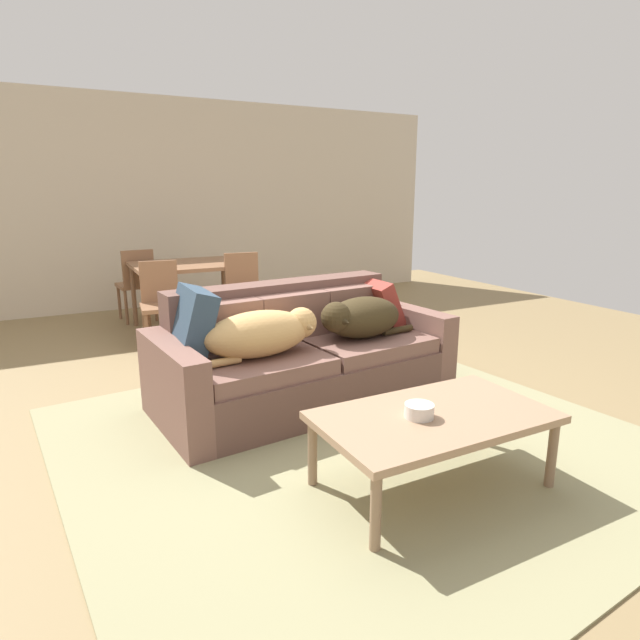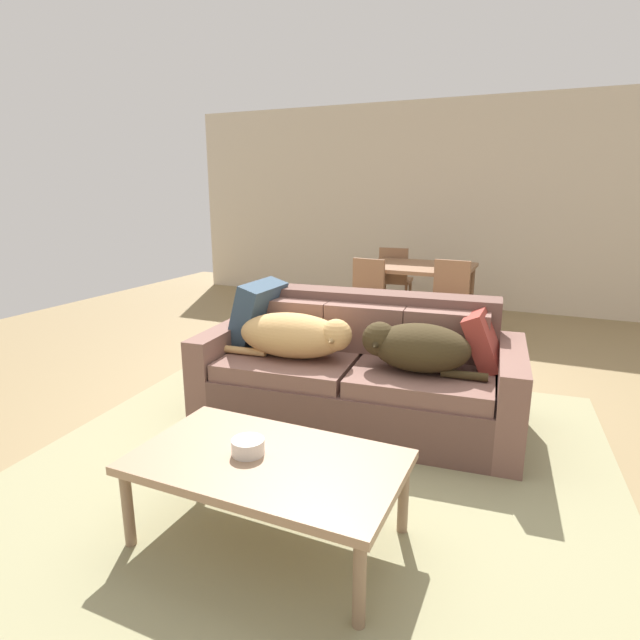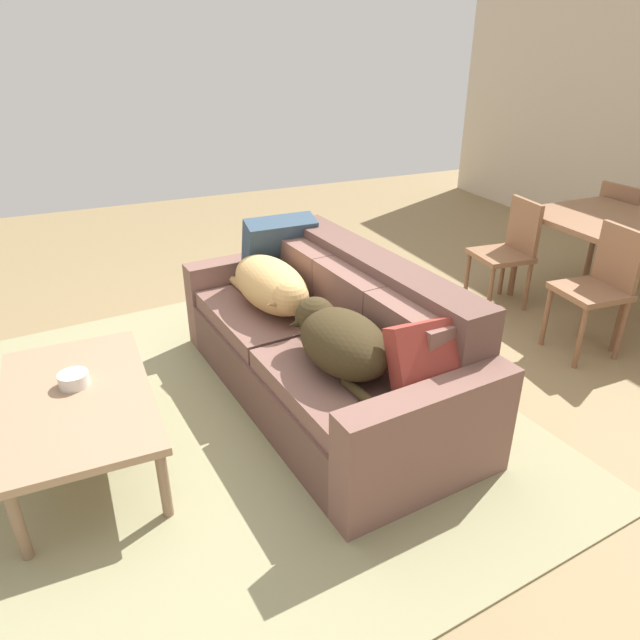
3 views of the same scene
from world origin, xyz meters
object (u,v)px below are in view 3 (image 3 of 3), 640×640
at_px(dog_on_right_cushion, 340,339).
at_px(dining_chair_far_left, 620,227).
at_px(throw_pillow_by_left_arm, 279,251).
at_px(bowl_on_coffee_table, 74,380).
at_px(dining_chair_near_left, 509,248).
at_px(coffee_table, 78,402).
at_px(dining_chair_near_right, 600,284).
at_px(dog_on_left_cushion, 272,286).
at_px(throw_pillow_by_right_arm, 428,360).
at_px(dining_table, 616,230).
at_px(couch, 331,347).

xyz_separation_m(dog_on_right_cushion, dining_chair_far_left, (-1.07, 3.25, -0.13)).
xyz_separation_m(dog_on_right_cushion, throw_pillow_by_left_arm, (-1.22, 0.13, 0.06)).
height_order(bowl_on_coffee_table, dining_chair_near_left, dining_chair_near_left).
height_order(dog_on_right_cushion, coffee_table, dog_on_right_cushion).
bearing_deg(dog_on_right_cushion, bowl_on_coffee_table, -114.42).
relative_size(coffee_table, bowl_on_coffee_table, 8.03).
height_order(dining_chair_near_left, dining_chair_near_right, dining_chair_near_right).
height_order(throw_pillow_by_left_arm, dining_chair_far_left, throw_pillow_by_left_arm).
distance_m(dog_on_left_cushion, bowl_on_coffee_table, 1.26).
height_order(throw_pillow_by_right_arm, dining_chair_far_left, dining_chair_far_left).
height_order(throw_pillow_by_left_arm, dining_table, throw_pillow_by_left_arm).
height_order(couch, dining_table, couch).
height_order(throw_pillow_by_left_arm, dining_chair_near_right, throw_pillow_by_left_arm).
relative_size(throw_pillow_by_left_arm, dining_chair_near_right, 0.54).
xyz_separation_m(dog_on_right_cushion, bowl_on_coffee_table, (-0.44, -1.27, -0.16)).
xyz_separation_m(dining_table, dining_chair_near_right, (0.44, -0.60, -0.17)).
relative_size(dog_on_left_cushion, throw_pillow_by_left_arm, 1.94).
bearing_deg(dining_chair_near_left, throw_pillow_by_right_arm, -44.58).
relative_size(couch, dining_chair_near_left, 2.59).
relative_size(throw_pillow_by_left_arm, dining_chair_far_left, 0.55).
xyz_separation_m(throw_pillow_by_left_arm, throw_pillow_by_right_arm, (1.60, 0.15, -0.05)).
distance_m(throw_pillow_by_right_arm, dining_chair_near_left, 2.23).
height_order(dog_on_right_cushion, dining_chair_near_right, dining_chair_near_right).
relative_size(bowl_on_coffee_table, dining_chair_near_left, 0.17).
distance_m(dining_chair_near_left, dining_chair_near_right, 0.87).
relative_size(dog_on_right_cushion, bowl_on_coffee_table, 5.30).
bearing_deg(dining_chair_far_left, couch, 96.55).
bearing_deg(dining_chair_far_left, throw_pillow_by_left_arm, 81.89).
xyz_separation_m(dog_on_right_cushion, dining_chair_near_right, (-0.17, 2.02, -0.11)).
relative_size(dining_chair_near_left, dining_chair_far_left, 0.99).
bearing_deg(dining_table, bowl_on_coffee_table, -87.34).
height_order(dog_on_right_cushion, dining_chair_far_left, dining_chair_far_left).
bearing_deg(bowl_on_coffee_table, throw_pillow_by_left_arm, 119.27).
relative_size(bowl_on_coffee_table, dining_table, 0.13).
height_order(dog_on_right_cushion, dining_table, dog_on_right_cushion).
relative_size(throw_pillow_by_left_arm, coffee_table, 0.40).
distance_m(throw_pillow_by_left_arm, dining_chair_near_left, 1.89).
bearing_deg(dog_on_left_cushion, coffee_table, -74.67).
relative_size(throw_pillow_by_left_arm, bowl_on_coffee_table, 3.20).
height_order(dog_on_right_cushion, dining_chair_near_left, dining_chair_near_left).
xyz_separation_m(throw_pillow_by_right_arm, coffee_table, (-0.72, -1.55, -0.25)).
relative_size(couch, dog_on_right_cushion, 2.81).
xyz_separation_m(couch, coffee_table, (0.07, -1.42, 0.05)).
distance_m(bowl_on_coffee_table, dining_chair_near_left, 3.32).
bearing_deg(dining_table, dining_chair_near_left, -124.63).
height_order(coffee_table, dining_table, dining_table).
xyz_separation_m(dining_chair_near_left, dining_chair_near_right, (0.87, 0.02, 0.03)).
relative_size(throw_pillow_by_right_arm, coffee_table, 0.31).
bearing_deg(coffee_table, dining_chair_near_right, 87.07).
bearing_deg(couch, bowl_on_coffee_table, -96.35).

